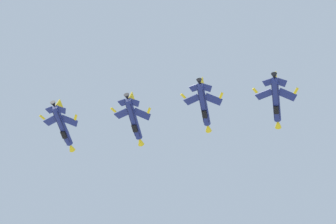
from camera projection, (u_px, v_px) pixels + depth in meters
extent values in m
cylinder|color=navy|center=(62.00, 126.00, 125.81)|extent=(7.55, 11.20, 1.70)
cube|color=#141947|center=(62.00, 127.00, 125.46)|extent=(6.40, 9.45, 0.74)
cone|color=yellow|center=(71.00, 147.00, 130.01)|extent=(2.57, 2.86, 1.56)
cone|color=black|center=(54.00, 105.00, 121.85)|extent=(1.98, 2.07, 1.36)
ellipsoid|color=#192333|center=(67.00, 132.00, 127.84)|extent=(2.77, 3.43, 1.33)
cube|color=black|center=(64.00, 134.00, 126.47)|extent=(2.21, 2.54, 1.08)
cube|color=navy|center=(51.00, 121.00, 125.53)|extent=(3.78, 4.51, 1.21)
cube|color=yellow|center=(42.00, 117.00, 125.52)|extent=(1.67, 1.35, 0.37)
cube|color=navy|center=(69.00, 121.00, 123.95)|extent=(4.20, 2.08, 1.21)
cube|color=yellow|center=(76.00, 117.00, 122.65)|extent=(0.67, 1.62, 0.37)
cube|color=navy|center=(51.00, 110.00, 123.28)|extent=(2.67, 2.76, 0.69)
cube|color=navy|center=(61.00, 110.00, 122.35)|extent=(2.40, 2.00, 0.69)
cube|color=yellow|center=(59.00, 106.00, 124.35)|extent=(2.03, 2.66, 2.57)
cylinder|color=navy|center=(134.00, 119.00, 122.63)|extent=(7.55, 11.20, 1.70)
cube|color=#141947|center=(133.00, 120.00, 122.28)|extent=(6.40, 9.45, 0.78)
cone|color=yellow|center=(140.00, 141.00, 126.83)|extent=(2.57, 2.86, 1.56)
cone|color=black|center=(127.00, 97.00, 118.67)|extent=(1.98, 2.07, 1.36)
ellipsoid|color=#192333|center=(137.00, 126.00, 124.65)|extent=(2.79, 3.45, 1.36)
cube|color=black|center=(135.00, 128.00, 123.30)|extent=(2.23, 2.55, 1.11)
cube|color=navy|center=(122.00, 114.00, 122.42)|extent=(3.76, 4.48, 1.34)
cube|color=yellow|center=(113.00, 110.00, 122.45)|extent=(1.68, 1.35, 0.38)
cube|color=navy|center=(142.00, 114.00, 120.70)|extent=(4.17, 2.08, 1.34)
cube|color=yellow|center=(149.00, 111.00, 119.35)|extent=(0.67, 1.62, 0.38)
cube|color=navy|center=(123.00, 103.00, 120.14)|extent=(2.66, 2.75, 0.76)
cube|color=navy|center=(135.00, 103.00, 119.13)|extent=(2.39, 2.00, 0.76)
cube|color=yellow|center=(132.00, 99.00, 121.15)|extent=(2.10, 2.70, 2.56)
cylinder|color=navy|center=(204.00, 105.00, 121.49)|extent=(7.55, 11.20, 1.70)
cube|color=#141947|center=(203.00, 106.00, 121.13)|extent=(6.40, 9.45, 0.74)
cone|color=yellow|center=(208.00, 127.00, 125.68)|extent=(2.57, 2.86, 1.56)
cone|color=black|center=(200.00, 82.00, 117.52)|extent=(1.98, 2.07, 1.36)
ellipsoid|color=#192333|center=(206.00, 112.00, 123.51)|extent=(2.77, 3.43, 1.33)
cube|color=black|center=(204.00, 114.00, 122.15)|extent=(2.21, 2.54, 1.08)
cube|color=navy|center=(192.00, 100.00, 121.21)|extent=(3.78, 4.51, 1.21)
cube|color=yellow|center=(183.00, 96.00, 121.19)|extent=(1.67, 1.35, 0.37)
cube|color=navy|center=(213.00, 99.00, 119.62)|extent=(4.20, 2.08, 1.21)
cube|color=yellow|center=(221.00, 95.00, 118.33)|extent=(0.67, 1.62, 0.37)
cube|color=navy|center=(194.00, 88.00, 118.95)|extent=(2.67, 2.76, 0.69)
cube|color=navy|center=(207.00, 88.00, 118.03)|extent=(2.40, 2.00, 0.69)
cube|color=yellow|center=(202.00, 85.00, 120.03)|extent=(2.03, 2.66, 2.57)
cylinder|color=navy|center=(276.00, 100.00, 117.34)|extent=(7.55, 11.20, 1.70)
cube|color=#141947|center=(276.00, 101.00, 117.00)|extent=(6.40, 9.45, 0.79)
cone|color=yellow|center=(278.00, 124.00, 121.54)|extent=(2.57, 2.86, 1.56)
cone|color=black|center=(274.00, 76.00, 113.38)|extent=(1.98, 2.07, 1.36)
ellipsoid|color=#192333|center=(277.00, 107.00, 119.36)|extent=(2.80, 3.45, 1.36)
cube|color=black|center=(276.00, 109.00, 118.01)|extent=(2.23, 2.55, 1.11)
cube|color=navy|center=(264.00, 94.00, 117.14)|extent=(3.76, 4.48, 1.36)
cube|color=yellow|center=(255.00, 91.00, 117.18)|extent=(1.68, 1.35, 0.39)
cube|color=navy|center=(287.00, 95.00, 115.40)|extent=(4.17, 2.07, 1.36)
cube|color=yellow|center=(296.00, 91.00, 114.05)|extent=(0.67, 1.62, 0.39)
cube|color=navy|center=(268.00, 82.00, 114.86)|extent=(2.66, 2.75, 0.77)
cube|color=navy|center=(281.00, 82.00, 113.84)|extent=(2.38, 2.00, 0.77)
cube|color=yellow|center=(276.00, 79.00, 115.86)|extent=(2.11, 2.71, 2.55)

